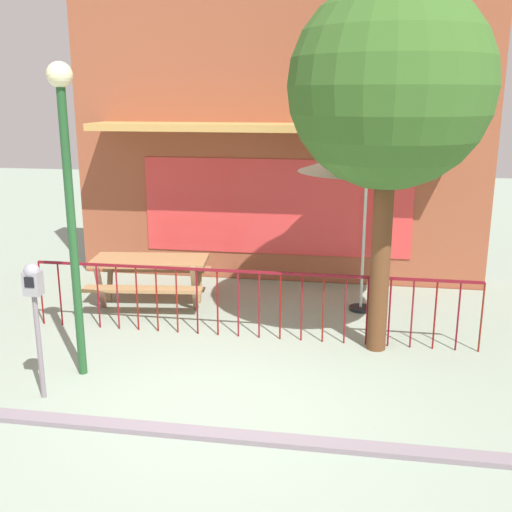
% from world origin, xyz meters
% --- Properties ---
extents(ground, '(40.00, 40.00, 0.00)m').
position_xyz_m(ground, '(0.00, 0.00, 0.00)').
color(ground, gray).
extents(pub_storefront, '(7.32, 1.38, 5.49)m').
position_xyz_m(pub_storefront, '(0.00, 4.82, 2.73)').
color(pub_storefront, brown).
rests_on(pub_storefront, ground).
extents(patio_fence_front, '(6.17, 0.04, 0.97)m').
position_xyz_m(patio_fence_front, '(0.00, 1.86, 0.66)').
color(patio_fence_front, maroon).
rests_on(patio_fence_front, ground).
extents(picnic_table_left, '(1.95, 1.57, 0.79)m').
position_xyz_m(picnic_table_left, '(-1.78, 2.93, 0.61)').
color(picnic_table_left, '#A27247').
rests_on(picnic_table_left, ground).
extents(patio_umbrella, '(2.07, 2.07, 2.52)m').
position_xyz_m(patio_umbrella, '(1.54, 3.23, 2.33)').
color(patio_umbrella, black).
rests_on(patio_umbrella, ground).
extents(parking_meter_near, '(0.18, 0.17, 1.55)m').
position_xyz_m(parking_meter_near, '(-1.96, -0.24, 1.20)').
color(parking_meter_near, slate).
rests_on(parking_meter_near, ground).
extents(street_tree, '(2.48, 2.48, 4.62)m').
position_xyz_m(street_tree, '(1.74, 1.75, 3.35)').
color(street_tree, brown).
rests_on(street_tree, ground).
extents(street_lamp, '(0.28, 0.28, 3.62)m').
position_xyz_m(street_lamp, '(-1.79, 0.41, 2.39)').
color(street_lamp, '#215027').
rests_on(street_lamp, ground).
extents(curb_edge, '(10.25, 0.20, 0.11)m').
position_xyz_m(curb_edge, '(0.00, -0.72, 0.00)').
color(curb_edge, gray).
rests_on(curb_edge, ground).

